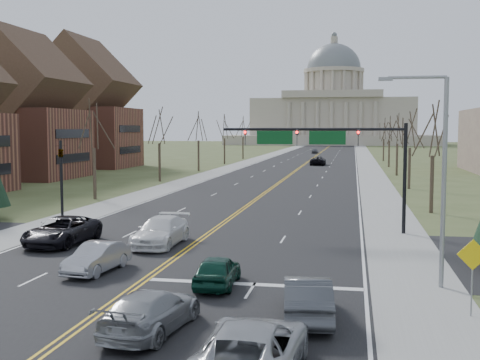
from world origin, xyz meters
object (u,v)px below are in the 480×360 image
at_px(car_far_sb, 315,151).
at_px(signal_left, 61,172).
at_px(signal_mast, 326,145).
at_px(car_nb_outer_second, 251,350).
at_px(car_nb_inner_second, 151,311).
at_px(car_sb_inner_lead, 97,258).
at_px(street_light, 438,167).
at_px(car_sb_inner_second, 161,231).
at_px(car_far_nb, 318,161).
at_px(warn_sign, 473,262).
at_px(car_nb_inner_lead, 217,271).
at_px(car_sb_outer_lead, 62,231).
at_px(car_nb_outer_lead, 307,298).

bearing_deg(car_far_sb, signal_left, -95.01).
relative_size(signal_mast, car_nb_outer_second, 2.04).
relative_size(car_nb_inner_second, car_sb_inner_lead, 1.18).
bearing_deg(car_far_sb, street_light, -84.76).
relative_size(street_light, car_sb_inner_second, 1.61).
bearing_deg(car_nb_inner_second, street_light, -136.03).
bearing_deg(signal_mast, car_far_nb, 93.69).
height_order(signal_left, car_far_sb, signal_left).
height_order(street_light, car_far_sb, street_light).
distance_m(signal_left, car_far_sb, 128.07).
height_order(car_nb_inner_second, car_far_sb, car_nb_inner_second).
height_order(street_light, car_sb_inner_lead, street_light).
xyz_separation_m(street_light, car_nb_outer_second, (-6.20, -10.89, -4.39)).
xyz_separation_m(warn_sign, car_far_nb, (-10.82, 91.37, -1.19)).
height_order(signal_mast, car_nb_inner_lead, signal_mast).
bearing_deg(car_far_sb, car_nb_inner_lead, -88.52).
distance_m(car_nb_outer_second, car_nb_inner_second, 5.04).
bearing_deg(car_sb_inner_lead, car_sb_outer_lead, 135.44).
bearing_deg(car_sb_inner_lead, warn_sign, -7.05).
bearing_deg(car_nb_outer_second, street_light, -118.59).
distance_m(street_light, car_nb_outer_lead, 8.64).
relative_size(car_nb_inner_lead, car_nb_outer_second, 0.68).
relative_size(car_nb_inner_lead, car_sb_inner_second, 0.71).
height_order(car_nb_outer_second, car_sb_outer_lead, car_nb_outer_second).
bearing_deg(car_nb_outer_lead, signal_left, -51.06).
relative_size(car_nb_inner_second, car_sb_inner_second, 0.88).
distance_m(car_nb_outer_second, car_sb_outer_lead, 22.05).
distance_m(car_sb_inner_lead, car_far_nb, 87.63).
xyz_separation_m(car_nb_inner_lead, car_nb_outer_second, (3.06, -9.30, 0.14)).
relative_size(car_nb_inner_lead, car_sb_outer_lead, 0.69).
relative_size(car_nb_inner_lead, car_far_nb, 0.69).
distance_m(street_light, car_far_sb, 141.90).
bearing_deg(car_far_sb, car_far_nb, -86.19).
distance_m(street_light, car_nb_inner_second, 13.52).
distance_m(signal_mast, car_far_sb, 128.03).
bearing_deg(car_nb_outer_lead, car_nb_inner_second, 18.54).
height_order(street_light, car_sb_outer_lead, street_light).
height_order(signal_left, car_sb_inner_lead, signal_left).
relative_size(signal_mast, street_light, 1.34).
relative_size(car_far_nb, car_far_sb, 1.42).
bearing_deg(car_nb_inner_second, warn_sign, -154.52).
bearing_deg(signal_mast, car_nb_outer_second, -92.13).
distance_m(street_light, car_far_nb, 88.04).
distance_m(street_light, warn_sign, 5.20).
height_order(signal_left, car_sb_outer_lead, signal_left).
height_order(street_light, car_nb_outer_second, street_light).
height_order(warn_sign, car_far_sb, warn_sign).
relative_size(signal_mast, car_sb_inner_second, 2.15).
bearing_deg(car_nb_outer_second, car_far_sb, -85.99).
xyz_separation_m(signal_left, car_sb_inner_lead, (8.76, -13.61, -3.00)).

